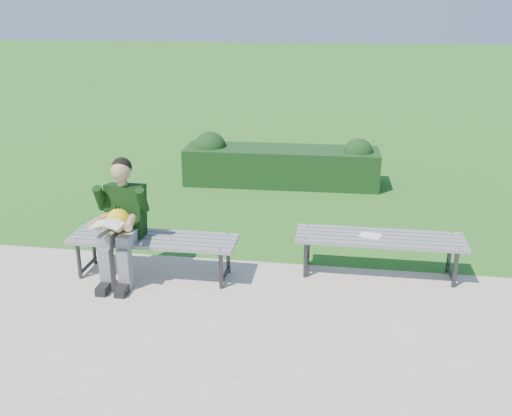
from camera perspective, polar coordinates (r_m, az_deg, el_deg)
ground at (r=6.68m, az=-2.84°, el=-5.34°), size 80.00×80.00×0.00m
walkway at (r=5.19m, az=-6.75°, el=-13.34°), size 30.00×3.50×0.02m
hedge at (r=9.44m, az=2.35°, el=4.44°), size 3.19×0.88×0.84m
bench_left at (r=6.24m, az=-10.23°, el=-3.37°), size 1.80×0.50×0.46m
bench_right at (r=6.31m, az=12.25°, el=-3.24°), size 1.80×0.50×0.46m
seated_boy at (r=6.15m, az=-13.33°, el=-0.95°), size 0.56×0.76×1.31m
paper_sheet at (r=6.28m, az=11.38°, el=-2.72°), size 0.26×0.21×0.01m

